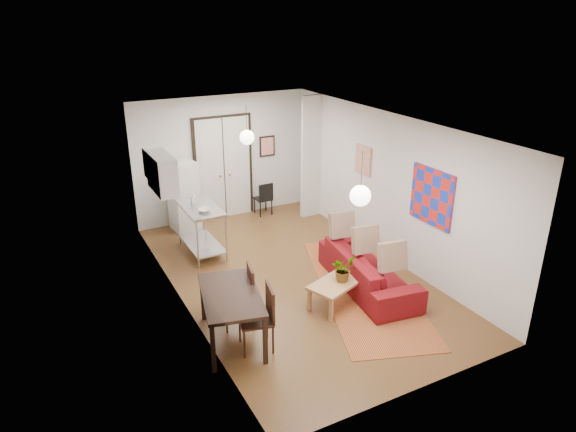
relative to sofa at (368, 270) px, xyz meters
name	(u,v)px	position (x,y,z in m)	size (l,w,h in m)	color
floor	(293,276)	(-1.02, 0.97, -0.35)	(7.00, 7.00, 0.00)	brown
ceiling	(293,124)	(-1.02, 0.97, 2.55)	(4.20, 7.00, 0.02)	white
wall_back	(223,158)	(-1.02, 4.47, 1.10)	(4.20, 0.02, 2.90)	silver
wall_front	(428,294)	(-1.02, -2.53, 1.10)	(4.20, 0.02, 2.90)	silver
wall_left	(178,226)	(-3.12, 0.97, 1.10)	(0.02, 7.00, 2.90)	silver
wall_right	(387,187)	(1.08, 0.97, 1.10)	(0.02, 7.00, 2.90)	silver
double_doors	(224,169)	(-1.02, 4.42, 0.85)	(1.44, 0.06, 2.50)	silver
stub_partition	(311,158)	(0.83, 3.52, 1.10)	(0.50, 0.10, 2.90)	silver
wall_cabinet	(162,173)	(-2.94, 2.47, 1.55)	(0.35, 1.00, 0.70)	silver
painting_popart	(432,197)	(1.06, -0.28, 1.30)	(0.05, 1.00, 1.00)	red
painting_abstract	(363,160)	(1.06, 1.77, 1.45)	(0.05, 0.50, 0.60)	#F2E5C9
poster_back	(267,146)	(0.13, 4.44, 1.25)	(0.40, 0.03, 0.50)	red
print_left	(147,165)	(-3.09, 2.97, 1.60)	(0.03, 0.44, 0.54)	#9E6C42
pendant_back	(247,137)	(-1.02, 2.97, 1.90)	(0.30, 0.30, 0.80)	white
pendant_front	(360,196)	(-1.02, -1.03, 1.90)	(0.30, 0.30, 0.80)	white
kilim_rug	(364,288)	(-0.09, -0.02, -0.34)	(1.51, 4.02, 0.01)	#B85A2E
sofa	(368,270)	(0.00, 0.00, 0.00)	(0.93, 2.38, 0.69)	maroon
coffee_table	(337,285)	(-0.83, -0.26, 0.04)	(1.14, 0.88, 0.45)	tan
potted_plant	(343,269)	(-0.73, -0.26, 0.32)	(0.34, 0.39, 0.44)	#3B7032
kitchen_counter	(201,222)	(-2.18, 2.73, 0.33)	(0.66, 1.33, 1.02)	#B3B5B8
bowl	(205,210)	(-2.18, 2.43, 0.70)	(0.24, 0.24, 0.06)	silver
soap_bottle	(193,198)	(-2.23, 2.98, 0.78)	(0.10, 0.10, 0.21)	teal
fridge	(183,196)	(-2.12, 4.12, 0.44)	(0.56, 0.56, 1.58)	silver
dining_table	(231,299)	(-2.77, -0.37, 0.37)	(1.14, 1.61, 0.81)	black
dining_chair_near	(235,289)	(-2.53, 0.08, 0.23)	(0.57, 0.72, 1.00)	#371D11
dining_chair_far	(253,311)	(-2.53, -0.62, 0.23)	(0.57, 0.72, 1.00)	#371D11
black_side_chair	(262,195)	(-0.16, 4.19, 0.13)	(0.39, 0.39, 0.82)	black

